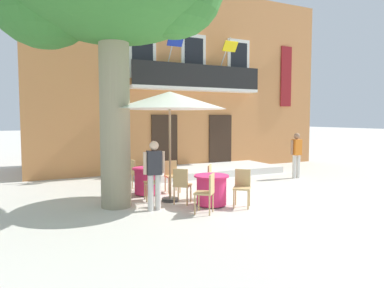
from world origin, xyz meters
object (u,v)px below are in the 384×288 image
(cafe_chair_middle_1, at_px, (182,183))
(cafe_chair_near_tree_2, at_px, (172,174))
(cafe_umbrella, at_px, (170,101))
(cafe_chair_near_tree_1, at_px, (155,180))
(pedestrian_near_entrance, at_px, (154,171))
(cafe_table_near_tree, at_px, (148,181))
(cafe_chair_near_tree_3, at_px, (137,172))
(cafe_table_middle, at_px, (211,190))
(cafe_chair_middle_0, at_px, (213,179))
(ground_planter_left, at_px, (128,169))
(cafe_chair_middle_3, at_px, (242,185))
(cafe_chair_middle_2, at_px, (207,190))
(pedestrian_mid_plaza, at_px, (297,153))
(cafe_chair_near_tree_0, at_px, (122,178))

(cafe_chair_middle_1, bearing_deg, cafe_chair_near_tree_2, 76.57)
(cafe_umbrella, bearing_deg, cafe_chair_near_tree_2, 65.28)
(cafe_chair_middle_1, bearing_deg, cafe_chair_near_tree_1, 121.62)
(cafe_chair_near_tree_2, bearing_deg, pedestrian_near_entrance, -123.84)
(cafe_table_near_tree, bearing_deg, cafe_chair_near_tree_2, 1.85)
(cafe_chair_near_tree_1, bearing_deg, cafe_chair_near_tree_3, 91.24)
(cafe_table_middle, bearing_deg, pedestrian_near_entrance, 172.71)
(cafe_chair_middle_0, bearing_deg, cafe_chair_middle_1, -169.53)
(cafe_chair_near_tree_1, distance_m, pedestrian_near_entrance, 1.13)
(cafe_chair_near_tree_3, height_order, ground_planter_left, cafe_chair_near_tree_3)
(cafe_chair_near_tree_3, bearing_deg, cafe_chair_middle_3, -61.07)
(cafe_chair_middle_2, height_order, pedestrian_near_entrance, pedestrian_near_entrance)
(cafe_chair_near_tree_3, distance_m, cafe_umbrella, 2.78)
(cafe_table_near_tree, xyz_separation_m, ground_planter_left, (0.11, 2.44, 0.01))
(cafe_table_near_tree, relative_size, cafe_chair_middle_2, 0.95)
(cafe_chair_middle_1, distance_m, cafe_chair_middle_2, 1.06)
(cafe_chair_near_tree_2, height_order, cafe_chair_near_tree_3, same)
(pedestrian_near_entrance, bearing_deg, cafe_table_middle, -7.29)
(cafe_chair_middle_1, bearing_deg, cafe_table_middle, -35.85)
(cafe_chair_near_tree_1, distance_m, cafe_table_middle, 1.58)
(cafe_umbrella, bearing_deg, ground_planter_left, 92.43)
(ground_planter_left, relative_size, pedestrian_mid_plaza, 0.44)
(cafe_chair_middle_1, xyz_separation_m, pedestrian_near_entrance, (-0.82, -0.26, 0.40))
(cafe_chair_middle_2, relative_size, cafe_umbrella, 0.31)
(cafe_chair_near_tree_2, xyz_separation_m, cafe_umbrella, (-0.50, -1.08, 2.08))
(cafe_table_near_tree, height_order, pedestrian_near_entrance, pedestrian_near_entrance)
(cafe_umbrella, xyz_separation_m, pedestrian_mid_plaza, (5.47, 1.29, -1.69))
(cafe_chair_middle_1, xyz_separation_m, ground_planter_left, (-0.29, 3.92, -0.13))
(cafe_table_middle, bearing_deg, cafe_chair_near_tree_3, 112.24)
(cafe_chair_near_tree_0, distance_m, cafe_chair_near_tree_2, 1.51)
(cafe_chair_near_tree_2, relative_size, pedestrian_mid_plaza, 0.56)
(cafe_chair_middle_3, xyz_separation_m, ground_planter_left, (-1.52, 4.79, -0.13))
(cafe_table_middle, relative_size, cafe_chair_middle_3, 0.95)
(cafe_chair_near_tree_3, distance_m, pedestrian_near_entrance, 2.54)
(cafe_chair_middle_1, relative_size, pedestrian_near_entrance, 0.56)
(cafe_table_near_tree, height_order, ground_planter_left, cafe_table_near_tree)
(cafe_umbrella, xyz_separation_m, pedestrian_near_entrance, (-0.68, -0.68, -1.69))
(cafe_chair_near_tree_1, distance_m, cafe_umbrella, 2.13)
(cafe_chair_middle_2, bearing_deg, cafe_chair_middle_1, 98.82)
(cafe_chair_near_tree_3, bearing_deg, cafe_chair_middle_1, -77.83)
(cafe_chair_near_tree_2, bearing_deg, cafe_umbrella, -114.72)
(cafe_chair_near_tree_1, distance_m, cafe_chair_near_tree_3, 1.50)
(pedestrian_mid_plaza, bearing_deg, ground_planter_left, 158.61)
(cafe_table_middle, relative_size, cafe_chair_middle_1, 0.95)
(cafe_chair_middle_1, distance_m, pedestrian_mid_plaza, 5.62)
(cafe_chair_middle_1, bearing_deg, cafe_chair_middle_2, -81.18)
(cafe_chair_near_tree_0, xyz_separation_m, pedestrian_near_entrance, (0.32, -1.70, 0.40))
(cafe_table_near_tree, bearing_deg, cafe_chair_near_tree_1, -94.08)
(cafe_chair_near_tree_0, xyz_separation_m, cafe_chair_near_tree_1, (0.70, -0.72, 0.00))
(cafe_chair_middle_0, distance_m, cafe_chair_middle_1, 1.04)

